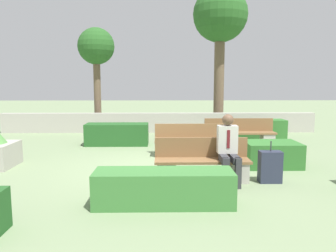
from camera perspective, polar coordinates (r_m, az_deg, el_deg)
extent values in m
plane|color=gray|center=(7.54, -2.06, -7.29)|extent=(60.00, 60.00, 0.00)
cube|color=#ADA89E|center=(12.88, -1.61, 0.58)|extent=(12.24, 0.30, 0.77)
cube|color=brown|center=(6.47, 6.01, -6.07)|extent=(1.87, 0.44, 0.05)
cube|color=brown|center=(6.65, 5.78, -3.70)|extent=(1.87, 0.04, 0.40)
cube|color=#ADA89E|center=(6.47, -0.27, -8.01)|extent=(0.36, 0.40, 0.39)
cube|color=#ADA89E|center=(6.64, 12.08, -7.78)|extent=(0.36, 0.40, 0.39)
cube|color=brown|center=(8.67, 4.11, -2.58)|extent=(1.95, 0.44, 0.05)
cube|color=brown|center=(8.88, 3.99, -0.88)|extent=(1.95, 0.04, 0.40)
cube|color=#ADA89E|center=(8.68, -0.80, -4.02)|extent=(0.36, 0.40, 0.39)
cube|color=#ADA89E|center=(8.81, 8.92, -3.94)|extent=(0.36, 0.40, 0.39)
cube|color=brown|center=(10.25, 12.48, -1.19)|extent=(2.14, 0.44, 0.05)
cube|color=brown|center=(10.46, 12.21, 0.23)|extent=(2.14, 0.04, 0.40)
cube|color=#ADA89E|center=(10.13, 7.81, -2.44)|extent=(0.36, 0.40, 0.39)
cube|color=#ADA89E|center=(10.52, 16.92, -2.33)|extent=(0.36, 0.40, 0.39)
cube|color=#333338|center=(6.30, 9.73, -5.65)|extent=(0.14, 0.46, 0.13)
cube|color=#333338|center=(6.34, 11.52, -5.61)|extent=(0.14, 0.46, 0.13)
cube|color=#333338|center=(6.13, 9.90, -8.13)|extent=(0.11, 0.11, 0.57)
cube|color=#333338|center=(6.18, 12.11, -8.06)|extent=(0.11, 0.11, 0.57)
cube|color=beige|center=(6.49, 10.28, -2.27)|extent=(0.38, 0.22, 0.54)
sphere|color=brown|center=(6.41, 10.39, 1.06)|extent=(0.22, 0.22, 0.22)
cube|color=maroon|center=(6.37, 10.48, -2.27)|extent=(0.06, 0.01, 0.35)
cube|color=#3D7A38|center=(5.26, -0.74, -10.72)|extent=(2.19, 0.63, 0.56)
cube|color=#33702D|center=(8.02, 17.59, -4.69)|extent=(1.23, 0.90, 0.56)
cube|color=#33702D|center=(11.45, 14.83, -0.67)|extent=(2.02, 0.65, 0.71)
cube|color=#235623|center=(10.37, -8.85, -1.43)|extent=(1.94, 0.70, 0.67)
cube|color=#282D42|center=(6.70, 17.35, -6.80)|extent=(0.42, 0.25, 0.62)
cylinder|color=#333338|center=(6.62, 17.48, -3.37)|extent=(0.02, 0.02, 0.20)
cylinder|color=brown|center=(13.89, -12.19, 5.57)|extent=(0.29, 0.29, 3.01)
sphere|color=#285B23|center=(13.96, -12.41, 13.44)|extent=(1.48, 1.48, 1.48)
cylinder|color=brown|center=(14.33, 8.87, 7.97)|extent=(0.43, 0.43, 4.15)
sphere|color=#285B23|center=(14.61, 9.09, 18.62)|extent=(2.29, 2.29, 2.29)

